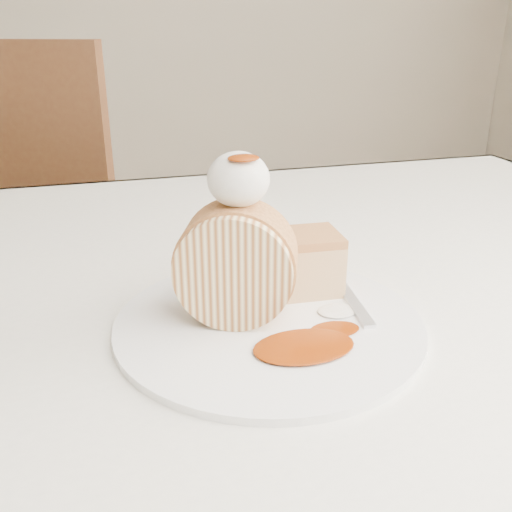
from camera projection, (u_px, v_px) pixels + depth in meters
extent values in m
cube|color=silver|center=(226.00, 285.00, 0.68)|extent=(1.40, 0.90, 0.04)
cube|color=silver|center=(177.00, 246.00, 1.12)|extent=(1.40, 0.01, 0.28)
cylinder|color=brown|center=(457.00, 335.00, 1.31)|extent=(0.06, 0.06, 0.71)
cube|color=brown|center=(61.00, 234.00, 1.57)|extent=(0.60, 0.60, 0.04)
cube|color=brown|center=(8.00, 155.00, 1.28)|extent=(0.45, 0.20, 0.49)
cylinder|color=brown|center=(156.00, 286.00, 1.84)|extent=(0.04, 0.04, 0.45)
cylinder|color=brown|center=(36.00, 282.00, 1.87)|extent=(0.04, 0.04, 0.45)
cylinder|color=brown|center=(118.00, 353.00, 1.47)|extent=(0.04, 0.04, 0.45)
cylinder|color=white|center=(269.00, 323.00, 0.55)|extent=(0.31, 0.31, 0.01)
cylinder|color=#F9E8AD|center=(236.00, 265.00, 0.53)|extent=(0.12, 0.09, 0.11)
cube|color=tan|center=(307.00, 266.00, 0.60)|extent=(0.07, 0.06, 0.05)
ellipsoid|color=white|center=(238.00, 179.00, 0.51)|extent=(0.06, 0.06, 0.05)
ellipsoid|color=#7B2905|center=(243.00, 151.00, 0.49)|extent=(0.03, 0.02, 0.01)
cube|color=silver|center=(350.00, 297.00, 0.58)|extent=(0.04, 0.18, 0.00)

